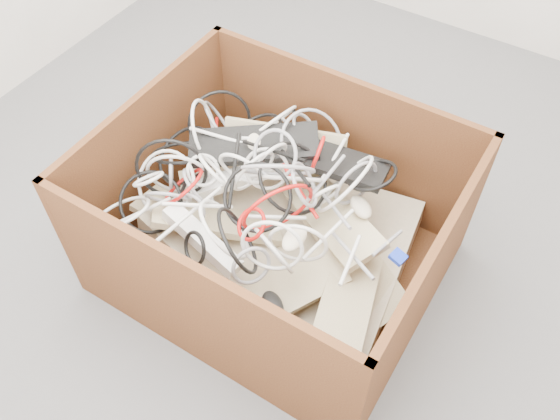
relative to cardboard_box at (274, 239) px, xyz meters
The scene contains 8 objects.
ground 0.31m from the cardboard_box, 104.88° to the left, with size 3.00×3.00×0.00m, color #59595B.
cardboard_box is the anchor object (origin of this frame).
keyboard_pile 0.13m from the cardboard_box, 62.68° to the left, with size 0.97×0.76×0.36m.
mice_scatter 0.21m from the cardboard_box, 93.16° to the right, with size 0.64×0.53×0.20m.
power_strip_left 0.25m from the cardboard_box, 163.91° to the left, with size 0.31×0.06×0.04m, color white.
power_strip_right 0.31m from the cardboard_box, 116.71° to the right, with size 0.30×0.06×0.04m, color white.
vga_plug 0.48m from the cardboard_box, ahead, with size 0.04×0.04×0.02m, color #0C27B7.
cable_tangle 0.28m from the cardboard_box, behind, with size 0.91×0.84×0.41m.
Camera 1 is at (0.74, -1.30, 1.82)m, focal length 38.55 mm.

